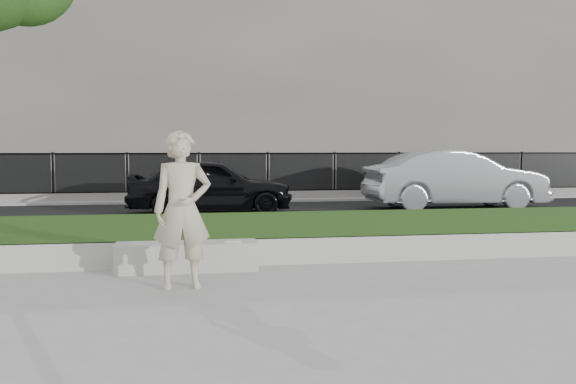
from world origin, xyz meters
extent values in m
plane|color=gray|center=(0.00, 0.00, 0.00)|extent=(90.00, 90.00, 0.00)
cube|color=black|center=(0.00, 3.00, 0.20)|extent=(34.00, 4.00, 0.40)
cube|color=#A7A49C|center=(0.00, 1.04, 0.20)|extent=(34.00, 0.08, 0.40)
cube|color=black|center=(0.00, 8.50, 0.02)|extent=(34.00, 7.00, 0.04)
cube|color=gray|center=(0.00, 13.00, 0.06)|extent=(34.00, 3.00, 0.12)
cube|color=slate|center=(0.00, 12.00, 0.24)|extent=(32.00, 0.30, 0.24)
cube|color=black|center=(0.00, 12.00, 0.87)|extent=(32.00, 0.04, 1.50)
cube|color=black|center=(0.00, 12.00, 1.57)|extent=(32.00, 0.05, 0.05)
cube|color=black|center=(0.00, 12.00, 0.37)|extent=(32.00, 0.05, 0.05)
cube|color=#5D5951|center=(0.00, 20.00, 5.00)|extent=(34.00, 10.00, 10.00)
cube|color=#A7A49C|center=(-1.10, 0.79, 0.20)|extent=(2.00, 0.50, 0.41)
imported|color=#BBAF90|center=(-1.16, -0.33, 0.99)|extent=(0.76, 0.53, 1.97)
cube|color=beige|center=(-0.44, 0.69, 0.42)|extent=(0.26, 0.20, 0.03)
imported|color=black|center=(-0.41, 8.41, 0.77)|extent=(4.34, 1.88, 1.46)
imported|color=#979A9F|center=(6.44, 8.54, 0.86)|extent=(5.00, 1.75, 1.65)
camera|label=1|loc=(-1.18, -8.40, 1.77)|focal=40.00mm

